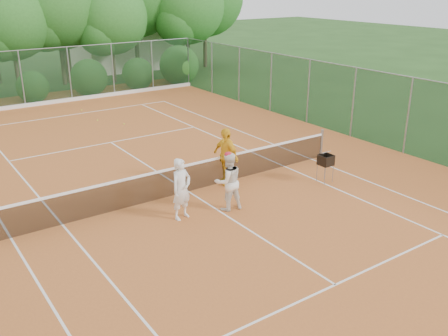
# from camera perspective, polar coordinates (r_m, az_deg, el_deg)

# --- Properties ---
(ground) EXTENTS (120.00, 120.00, 0.00)m
(ground) POSITION_cam_1_polar(r_m,az_deg,el_deg) (16.20, -4.04, -2.81)
(ground) COLOR #214619
(ground) RESTS_ON ground
(clay_court) EXTENTS (18.00, 36.00, 0.02)m
(clay_court) POSITION_cam_1_polar(r_m,az_deg,el_deg) (16.19, -4.04, -2.77)
(clay_court) COLOR #B6622A
(clay_court) RESTS_ON ground
(club_building) EXTENTS (8.00, 5.00, 3.00)m
(club_building) POSITION_cam_1_polar(r_m,az_deg,el_deg) (40.66, -10.81, 13.34)
(club_building) COLOR beige
(club_building) RESTS_ON ground
(tennis_net) EXTENTS (11.97, 0.10, 1.10)m
(tennis_net) POSITION_cam_1_polar(r_m,az_deg,el_deg) (15.99, -4.09, -1.06)
(tennis_net) COLOR gray
(tennis_net) RESTS_ON clay_court
(player_white) EXTENTS (0.74, 0.57, 1.80)m
(player_white) POSITION_cam_1_polar(r_m,az_deg,el_deg) (14.12, -4.89, -2.41)
(player_white) COLOR white
(player_white) RESTS_ON clay_court
(player_center_grp) EXTENTS (0.94, 0.78, 1.80)m
(player_center_grp) POSITION_cam_1_polar(r_m,az_deg,el_deg) (14.63, 0.48, -1.53)
(player_center_grp) COLOR white
(player_center_grp) RESTS_ON clay_court
(player_yellow) EXTENTS (0.60, 1.18, 1.93)m
(player_yellow) POSITION_cam_1_polar(r_m,az_deg,el_deg) (16.48, 0.19, 1.36)
(player_yellow) COLOR yellow
(player_yellow) RESTS_ON clay_court
(ball_hopper) EXTENTS (0.42, 0.42, 0.96)m
(ball_hopper) POSITION_cam_1_polar(r_m,az_deg,el_deg) (17.03, 11.56, 0.84)
(ball_hopper) COLOR gray
(ball_hopper) RESTS_ON clay_court
(stray_ball_a) EXTENTS (0.07, 0.07, 0.07)m
(stray_ball_a) POSITION_cam_1_polar(r_m,az_deg,el_deg) (25.13, -14.26, 5.31)
(stray_ball_a) COLOR #D4EC37
(stray_ball_a) RESTS_ON clay_court
(stray_ball_b) EXTENTS (0.07, 0.07, 0.07)m
(stray_ball_b) POSITION_cam_1_polar(r_m,az_deg,el_deg) (27.39, -15.97, 6.39)
(stray_ball_b) COLOR yellow
(stray_ball_b) RESTS_ON clay_court
(stray_ball_c) EXTENTS (0.07, 0.07, 0.07)m
(stray_ball_c) POSITION_cam_1_polar(r_m,az_deg,el_deg) (24.19, -11.36, 4.96)
(stray_ball_c) COLOR #B5C62E
(stray_ball_c) RESTS_ON clay_court
(court_markings) EXTENTS (11.03, 23.83, 0.01)m
(court_markings) POSITION_cam_1_polar(r_m,az_deg,el_deg) (16.19, -4.04, -2.73)
(court_markings) COLOR white
(court_markings) RESTS_ON clay_court
(fence_back) EXTENTS (18.07, 0.07, 3.00)m
(fence_back) POSITION_cam_1_polar(r_m,az_deg,el_deg) (29.24, -19.65, 9.81)
(fence_back) COLOR #19381E
(fence_back) RESTS_ON clay_court
(fence_right) EXTENTS (0.07, 33.07, 3.00)m
(fence_right) POSITION_cam_1_polar(r_m,az_deg,el_deg) (20.61, 20.28, 5.58)
(fence_right) COLOR #19381E
(fence_right) RESTS_ON clay_court
(tropical_treeline) EXTENTS (32.10, 8.49, 15.03)m
(tropical_treeline) POSITION_cam_1_polar(r_m,az_deg,el_deg) (34.26, -20.54, 17.23)
(tropical_treeline) COLOR brown
(tropical_treeline) RESTS_ON ground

